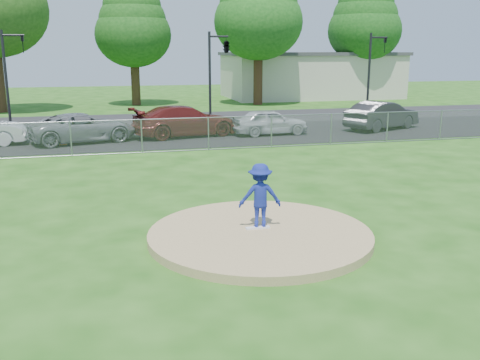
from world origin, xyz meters
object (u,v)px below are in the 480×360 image
Objects in this scene: tree_far_right at (365,21)px; pitcher at (260,196)px; traffic_signal_left at (10,70)px; tree_right at (258,10)px; traffic_signal_center at (225,48)px; parked_car_darkred at (185,121)px; traffic_signal_right at (372,67)px; parked_car_gray at (83,127)px; commercial_building at (310,75)px; parked_car_charcoal at (382,115)px; tree_center at (133,25)px; traffic_cone at (63,138)px; parked_car_pearl at (270,122)px.

tree_far_right reaches higher than pitcher.
tree_far_right is 1.92× the size of traffic_signal_left.
tree_right is 33.61m from pitcher.
traffic_signal_center reaches higher than parked_car_darkred.
parked_car_gray is at bearing -161.59° from traffic_signal_right.
commercial_building is 2.93× the size of traffic_signal_right.
commercial_building is 10.73m from tree_right.
parked_car_charcoal is at bearing -36.17° from traffic_signal_center.
tree_right is at bearing -11.31° from tree_center.
traffic_signal_left is at bearing 180.00° from traffic_signal_right.
tree_center is 20.38m from traffic_cone.
tree_center is 1.76× the size of traffic_signal_center.
traffic_cone is 0.12× the size of parked_car_charcoal.
commercial_building is 20.17m from traffic_signal_center.
traffic_signal_left is at bearing 180.00° from traffic_signal_center.
parked_car_pearl is at bearing 68.90° from parked_car_charcoal.
tree_far_right is at bearing 24.32° from traffic_signal_left.
tree_far_right reaches higher than traffic_signal_center.
tree_center is at bearing 15.04° from parked_car_pearl.
parked_car_charcoal is at bearing -79.40° from tree_right.
parked_car_charcoal reaches higher than traffic_cone.
pitcher is at bearing -105.72° from tree_right.
parked_car_gray is 16.59m from parked_car_charcoal.
tree_center is 14.63m from traffic_signal_left.
parked_car_pearl is (1.12, -6.22, -3.91)m from traffic_signal_center.
traffic_signal_center is at bearing -92.29° from pitcher.
tree_center is at bearing 112.49° from traffic_signal_center.
commercial_building is at bearing 13.24° from tree_center.
parked_car_gray is at bearing -56.56° from traffic_signal_left.
pitcher is at bearing -69.13° from traffic_cone.
parked_car_darkred reaches higher than parked_car_charcoal.
tree_far_right is (21.00, 1.00, 0.59)m from tree_center.
commercial_building is at bearing -105.02° from pitcher.
parked_car_charcoal is at bearing -102.96° from parked_car_darkred.
tree_far_right is 2.08× the size of parked_car_gray.
parked_car_darkred is (6.12, 1.19, 0.51)m from traffic_cone.
pitcher is 2.65× the size of traffic_cone.
pitcher is (8.84, -21.71, -2.36)m from traffic_signal_left.
traffic_signal_right is (-5.76, -13.00, -3.70)m from tree_far_right.
commercial_building is 7.00m from tree_far_right.
tree_center is at bearing -166.76° from commercial_building.
traffic_signal_left is 23.00m from traffic_signal_right.
traffic_cone is 0.11× the size of parked_car_darkred.
traffic_signal_right reaches higher than parked_car_gray.
commercial_building is 3.17× the size of parked_car_gray.
pitcher is (1.08, -33.71, -5.47)m from tree_center.
parked_car_darkred reaches higher than traffic_cone.
tree_right is at bearing -16.99° from parked_car_pearl.
traffic_signal_left is (-28.76, -13.00, -3.70)m from tree_far_right.
traffic_signal_left is 1.00× the size of traffic_signal_center.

